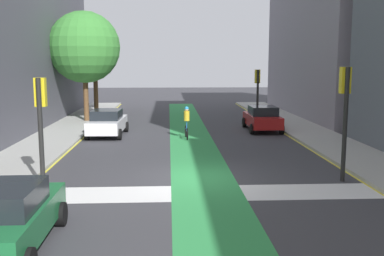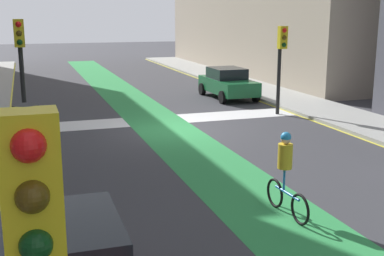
# 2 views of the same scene
# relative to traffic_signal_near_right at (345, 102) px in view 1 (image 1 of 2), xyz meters

# --- Properties ---
(ground_plane) EXTENTS (120.00, 120.00, 0.00)m
(ground_plane) POSITION_rel_traffic_signal_near_right_xyz_m (-5.29, 0.64, -2.92)
(ground_plane) COLOR #38383D
(bike_lane_paint) EXTENTS (2.40, 60.00, 0.01)m
(bike_lane_paint) POSITION_rel_traffic_signal_near_right_xyz_m (-5.09, 0.64, -2.91)
(bike_lane_paint) COLOR #2D8C47
(bike_lane_paint) RESTS_ON ground_plane
(crosswalk_band) EXTENTS (12.00, 1.80, 0.01)m
(crosswalk_band) POSITION_rel_traffic_signal_near_right_xyz_m (-5.29, -1.36, -2.91)
(crosswalk_band) COLOR silver
(crosswalk_band) RESTS_ON ground_plane
(curb_stripe_left) EXTENTS (0.16, 60.00, 0.01)m
(curb_stripe_left) POSITION_rel_traffic_signal_near_right_xyz_m (-11.29, 0.64, -2.91)
(curb_stripe_left) COLOR yellow
(curb_stripe_left) RESTS_ON ground_plane
(curb_stripe_right) EXTENTS (0.16, 60.00, 0.01)m
(curb_stripe_right) POSITION_rel_traffic_signal_near_right_xyz_m (0.71, 0.64, -2.91)
(curb_stripe_right) COLOR yellow
(curb_stripe_right) RESTS_ON ground_plane
(traffic_signal_near_right) EXTENTS (0.35, 0.52, 4.16)m
(traffic_signal_near_right) POSITION_rel_traffic_signal_near_right_xyz_m (0.00, 0.00, 0.00)
(traffic_signal_near_right) COLOR black
(traffic_signal_near_right) RESTS_ON ground_plane
(traffic_signal_near_left) EXTENTS (0.35, 0.52, 3.82)m
(traffic_signal_near_left) POSITION_rel_traffic_signal_near_right_xyz_m (-10.57, -0.83, -0.23)
(traffic_signal_near_left) COLOR black
(traffic_signal_near_left) RESTS_ON ground_plane
(traffic_signal_far_right) EXTENTS (0.35, 0.52, 3.80)m
(traffic_signal_far_right) POSITION_rel_traffic_signal_near_right_xyz_m (-0.09, 15.53, -0.24)
(traffic_signal_far_right) COLOR black
(traffic_signal_far_right) RESTS_ON ground_plane
(car_white_left_far) EXTENTS (2.16, 4.27, 1.57)m
(car_white_left_far) POSITION_rel_traffic_signal_near_right_xyz_m (-9.97, 10.53, -2.12)
(car_white_left_far) COLOR silver
(car_white_left_far) RESTS_ON ground_plane
(car_green_left_near) EXTENTS (2.05, 4.22, 1.57)m
(car_green_left_near) POSITION_rel_traffic_signal_near_right_xyz_m (-10.12, -5.66, -2.12)
(car_green_left_near) COLOR #196033
(car_green_left_near) RESTS_ON ground_plane
(car_red_right_far) EXTENTS (2.05, 4.21, 1.57)m
(car_red_right_far) POSITION_rel_traffic_signal_near_right_xyz_m (-0.42, 12.09, -2.12)
(car_red_right_far) COLOR #A51919
(car_red_right_far) RESTS_ON ground_plane
(cyclist_in_lane) EXTENTS (0.32, 1.73, 1.86)m
(cyclist_in_lane) POSITION_rel_traffic_signal_near_right_xyz_m (-5.34, 9.30, -1.95)
(cyclist_in_lane) COLOR black
(cyclist_in_lane) RESTS_ON ground_plane
(street_tree_near) EXTENTS (5.04, 5.04, 7.73)m
(street_tree_near) POSITION_rel_traffic_signal_near_right_xyz_m (-12.27, 16.54, 2.43)
(street_tree_near) COLOR brown
(street_tree_near) RESTS_ON sidewalk_left
(street_tree_far) EXTENTS (4.14, 4.14, 7.43)m
(street_tree_far) POSITION_rel_traffic_signal_near_right_xyz_m (-12.36, 21.55, 2.57)
(street_tree_far) COLOR brown
(street_tree_far) RESTS_ON sidewalk_left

